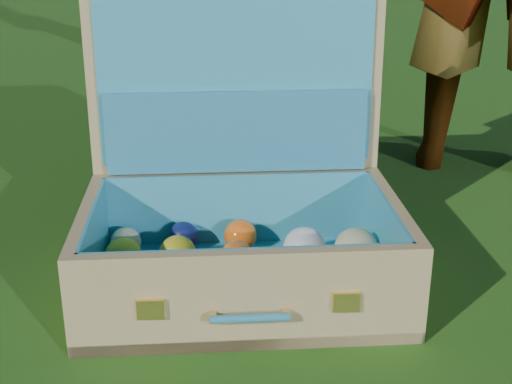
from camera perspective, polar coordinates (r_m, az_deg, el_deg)
The scene contains 2 objects.
ground at distance 1.46m, azimuth -3.04°, elevation -9.19°, with size 60.00×60.00×0.00m, color #215114.
suitcase at distance 1.51m, azimuth -1.40°, elevation -0.57°, with size 0.79×0.70×0.63m.
Camera 1 is at (0.48, -1.16, 0.74)m, focal length 50.00 mm.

